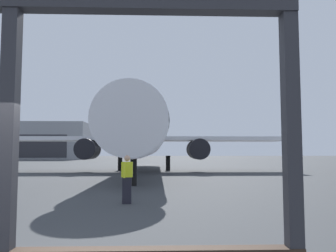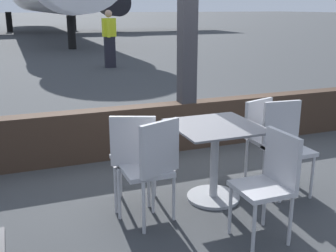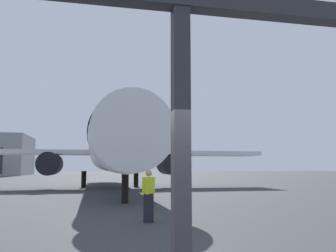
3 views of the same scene
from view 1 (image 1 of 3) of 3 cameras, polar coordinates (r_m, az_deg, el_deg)
ground_plane at (r=44.52m, az=-4.40°, el=-6.79°), size 220.00×220.00×0.00m
window_frame at (r=4.87m, az=-25.73°, el=-9.10°), size 7.70×0.24×4.01m
airplane at (r=31.02m, az=-4.26°, el=-1.56°), size 27.45×31.90×10.34m
ground_crew_worker at (r=12.39m, az=-6.98°, el=-8.84°), size 0.40×0.55×1.74m
distant_hangar at (r=94.30m, az=-20.47°, el=-2.47°), size 24.59×18.04×9.17m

